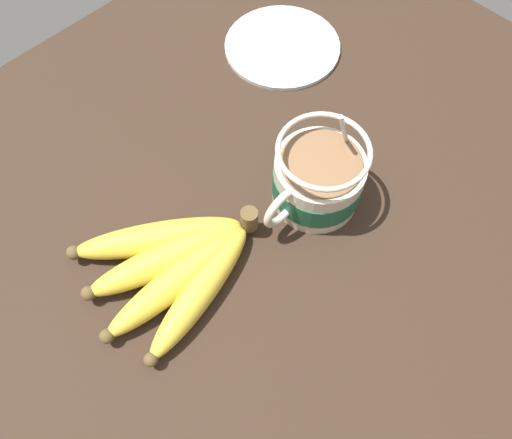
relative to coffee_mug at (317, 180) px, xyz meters
The scene contains 4 objects.
table 7.88cm from the coffee_mug, 30.03° to the left, with size 96.94×96.94×3.93cm.
coffee_mug is the anchor object (origin of this frame).
banana_bunch 18.80cm from the coffee_mug, 13.91° to the right, with size 21.24×18.21×4.10cm.
small_plate 25.68cm from the coffee_mug, 127.64° to the right, with size 16.72×16.72×0.60cm.
Camera 1 is at (22.31, 14.28, 56.09)cm, focal length 35.00 mm.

